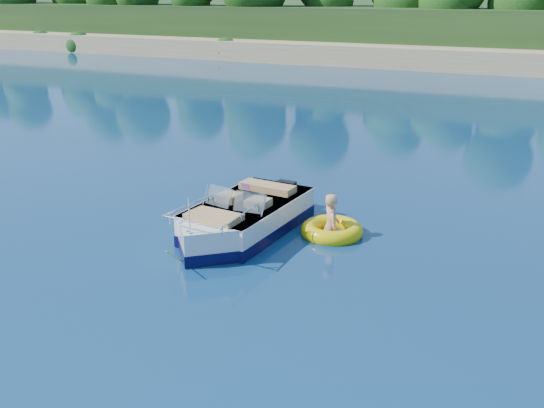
{
  "coord_description": "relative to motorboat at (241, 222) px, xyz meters",
  "views": [
    {
      "loc": [
        2.98,
        -8.96,
        5.4
      ],
      "look_at": [
        -2.43,
        2.63,
        0.85
      ],
      "focal_mm": 40.0,
      "sensor_mm": 36.0,
      "label": 1
    }
  ],
  "objects": [
    {
      "name": "shoreline",
      "position": [
        3.19,
        61.22,
        0.65
      ],
      "size": [
        170.0,
        59.0,
        6.0
      ],
      "color": "#8C7351",
      "rests_on": "ground"
    },
    {
      "name": "ground",
      "position": [
        3.19,
        -2.55,
        -0.33
      ],
      "size": [
        160.0,
        160.0,
        0.0
      ],
      "primitive_type": "plane",
      "color": "#092144",
      "rests_on": "ground"
    },
    {
      "name": "motorboat",
      "position": [
        0.0,
        0.0,
        0.0
      ],
      "size": [
        2.07,
        5.05,
        1.68
      ],
      "rotation": [
        0.0,
        0.0,
        -0.08
      ],
      "color": "silver",
      "rests_on": "ground"
    },
    {
      "name": "boy",
      "position": [
        1.86,
        0.93,
        -0.33
      ],
      "size": [
        0.83,
        0.95,
        1.74
      ],
      "primitive_type": "imported",
      "rotation": [
        0.0,
        -0.17,
        2.17
      ],
      "color": "tan",
      "rests_on": "ground"
    },
    {
      "name": "tow_tube",
      "position": [
        1.9,
        0.92,
        -0.23
      ],
      "size": [
        1.54,
        1.54,
        0.39
      ],
      "rotation": [
        0.0,
        0.0,
        -0.06
      ],
      "color": "yellow",
      "rests_on": "ground"
    }
  ]
}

